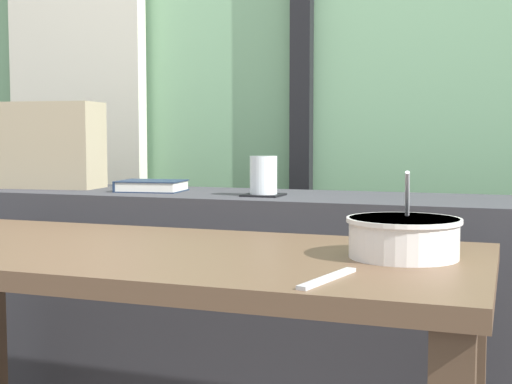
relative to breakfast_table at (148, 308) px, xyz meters
name	(u,v)px	position (x,y,z in m)	size (l,w,h in m)	color
outdoor_backdrop	(339,5)	(0.10, 1.18, 0.78)	(4.80, 0.08, 2.80)	#7AAD7F
curtain_left_panel	(76,58)	(-0.89, 1.08, 0.63)	(0.56, 0.06, 2.50)	beige
window_divider_post	(302,34)	(-0.01, 1.11, 0.68)	(0.07, 0.05, 2.60)	black
dark_console_ledge	(287,340)	(0.10, 0.60, -0.22)	(2.80, 0.39, 0.80)	#38383D
breakfast_table	(148,308)	(0.00, 0.00, 0.00)	(1.29, 0.58, 0.74)	brown
coaster_square	(263,195)	(0.05, 0.55, 0.18)	(0.10, 0.10, 0.01)	black
juice_glass	(263,177)	(0.05, 0.55, 0.23)	(0.07, 0.07, 0.10)	white
closed_book	(151,186)	(-0.31, 0.59, 0.20)	(0.20, 0.16, 0.03)	#1E2D47
throw_pillow	(48,145)	(-0.67, 0.60, 0.31)	(0.32, 0.14, 0.26)	tan
soup_bowl	(403,238)	(0.49, 0.05, 0.16)	(0.20, 0.20, 0.16)	silver
fork_utensil	(328,278)	(0.41, -0.19, 0.12)	(0.02, 0.17, 0.01)	silver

